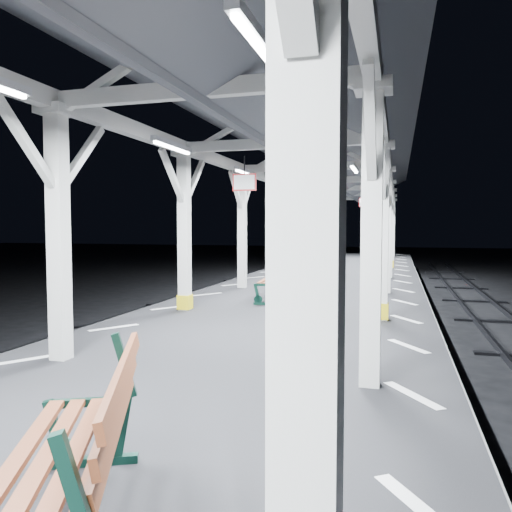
% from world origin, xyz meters
% --- Properties ---
extents(ground, '(120.00, 120.00, 0.00)m').
position_xyz_m(ground, '(0.00, 0.00, 0.00)').
color(ground, black).
rests_on(ground, ground).
extents(platform, '(6.00, 50.00, 1.00)m').
position_xyz_m(platform, '(0.00, 0.00, 0.50)').
color(platform, black).
rests_on(platform, ground).
extents(hazard_stripes_left, '(1.00, 48.00, 0.01)m').
position_xyz_m(hazard_stripes_left, '(-2.45, 0.00, 1.00)').
color(hazard_stripes_left, silver).
rests_on(hazard_stripes_left, platform).
extents(hazard_stripes_right, '(1.00, 48.00, 0.01)m').
position_xyz_m(hazard_stripes_right, '(2.45, 0.00, 1.00)').
color(hazard_stripes_right, silver).
rests_on(hazard_stripes_right, platform).
extents(canopy, '(5.40, 49.00, 4.65)m').
position_xyz_m(canopy, '(0.00, -0.02, 4.56)').
color(canopy, beige).
rests_on(canopy, platform).
extents(bench_near, '(1.38, 1.96, 1.00)m').
position_xyz_m(bench_near, '(0.60, -5.22, 1.53)').
color(bench_near, '#0D2E24').
rests_on(bench_near, platform).
extents(bench_mid, '(0.81, 1.81, 0.96)m').
position_xyz_m(bench_mid, '(-0.47, 3.98, 1.51)').
color(bench_mid, '#0D2E24').
rests_on(bench_mid, platform).
extents(bench_far, '(0.60, 1.49, 0.80)m').
position_xyz_m(bench_far, '(-0.37, 10.60, 1.43)').
color(bench_far, '#0D2E24').
rests_on(bench_far, platform).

